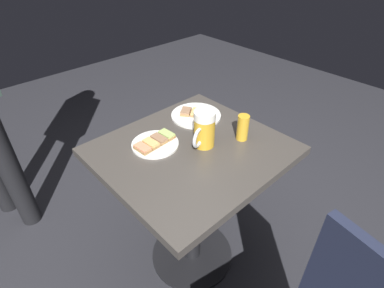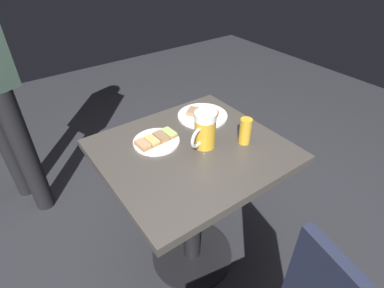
{
  "view_description": "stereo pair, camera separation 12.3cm",
  "coord_description": "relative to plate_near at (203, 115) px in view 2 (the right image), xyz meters",
  "views": [
    {
      "loc": [
        0.68,
        0.73,
        1.49
      ],
      "look_at": [
        0.0,
        0.0,
        0.76
      ],
      "focal_mm": 28.15,
      "sensor_mm": 36.0,
      "label": 1
    },
    {
      "loc": [
        0.59,
        0.81,
        1.49
      ],
      "look_at": [
        0.0,
        0.0,
        0.76
      ],
      "focal_mm": 28.15,
      "sensor_mm": 36.0,
      "label": 2
    }
  ],
  "objects": [
    {
      "name": "ground_plane",
      "position": [
        0.19,
        0.17,
        -0.75
      ],
      "size": [
        6.0,
        6.0,
        0.0
      ],
      "primitive_type": "plane",
      "color": "#28282D"
    },
    {
      "name": "cafe_table",
      "position": [
        0.19,
        0.17,
        -0.18
      ],
      "size": [
        0.73,
        0.67,
        0.74
      ],
      "color": "black",
      "rests_on": "ground_plane"
    },
    {
      "name": "plate_near",
      "position": [
        0.0,
        0.0,
        0.0
      ],
      "size": [
        0.24,
        0.24,
        0.03
      ],
      "color": "white",
      "rests_on": "cafe_table"
    },
    {
      "name": "plate_far",
      "position": [
        0.29,
        0.05,
        0.0
      ],
      "size": [
        0.2,
        0.2,
        0.03
      ],
      "color": "white",
      "rests_on": "cafe_table"
    },
    {
      "name": "beer_mug",
      "position": [
        0.14,
        0.19,
        0.07
      ],
      "size": [
        0.14,
        0.09,
        0.16
      ],
      "color": "gold",
      "rests_on": "cafe_table"
    },
    {
      "name": "beer_glass_small",
      "position": [
        -0.01,
        0.27,
        0.05
      ],
      "size": [
        0.05,
        0.05,
        0.11
      ],
      "primitive_type": "cylinder",
      "color": "gold",
      "rests_on": "cafe_table"
    }
  ]
}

